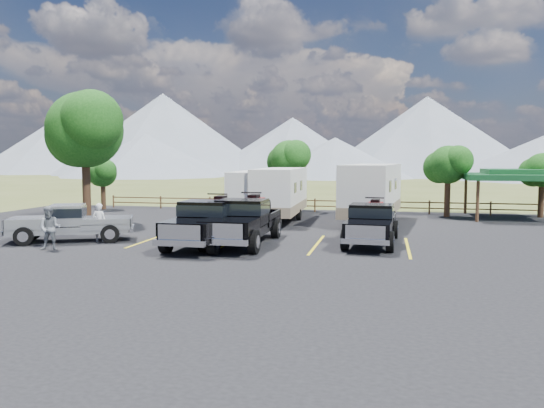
% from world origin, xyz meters
% --- Properties ---
extents(ground, '(320.00, 320.00, 0.00)m').
position_xyz_m(ground, '(0.00, 0.00, 0.00)').
color(ground, '#495524').
rests_on(ground, ground).
extents(asphalt_lot, '(44.00, 34.00, 0.04)m').
position_xyz_m(asphalt_lot, '(0.00, 3.00, 0.02)').
color(asphalt_lot, black).
rests_on(asphalt_lot, ground).
extents(stall_lines, '(12.12, 5.50, 0.01)m').
position_xyz_m(stall_lines, '(0.00, 4.00, 0.04)').
color(stall_lines, gold).
rests_on(stall_lines, asphalt_lot).
extents(tree_big_nw, '(5.54, 5.18, 7.84)m').
position_xyz_m(tree_big_nw, '(-12.55, 9.03, 5.60)').
color(tree_big_nw, black).
rests_on(tree_big_nw, ground).
extents(tree_ne_a, '(3.11, 2.92, 4.76)m').
position_xyz_m(tree_ne_a, '(8.97, 17.01, 3.48)').
color(tree_ne_a, black).
rests_on(tree_ne_a, ground).
extents(tree_ne_b, '(2.77, 2.59, 4.27)m').
position_xyz_m(tree_ne_b, '(14.98, 18.01, 3.13)').
color(tree_ne_b, black).
rests_on(tree_ne_b, ground).
extents(tree_north, '(3.46, 3.24, 5.25)m').
position_xyz_m(tree_north, '(-2.03, 19.02, 3.83)').
color(tree_north, black).
rests_on(tree_north, ground).
extents(tree_nw_small, '(2.59, 2.43, 3.85)m').
position_xyz_m(tree_nw_small, '(-16.02, 17.01, 2.78)').
color(tree_nw_small, black).
rests_on(tree_nw_small, ground).
extents(rail_fence, '(36.12, 0.12, 1.00)m').
position_xyz_m(rail_fence, '(2.00, 18.50, 0.61)').
color(rail_fence, '#533623').
rests_on(rail_fence, ground).
extents(pavilion, '(6.20, 6.20, 3.22)m').
position_xyz_m(pavilion, '(13.00, 17.00, 2.79)').
color(pavilion, '#533623').
rests_on(pavilion, ground).
extents(mountain_range, '(209.00, 71.00, 20.00)m').
position_xyz_m(mountain_range, '(-7.63, 105.98, 7.87)').
color(mountain_range, slate).
rests_on(mountain_range, ground).
extents(rig_left, '(2.41, 6.74, 2.25)m').
position_xyz_m(rig_left, '(-2.74, 2.83, 1.12)').
color(rig_left, black).
rests_on(rig_left, asphalt_lot).
extents(rig_center, '(2.43, 6.86, 2.29)m').
position_xyz_m(rig_center, '(-1.25, 3.45, 1.14)').
color(rig_center, black).
rests_on(rig_center, asphalt_lot).
extents(rig_right, '(2.45, 6.23, 2.04)m').
position_xyz_m(rig_right, '(4.42, 4.76, 1.02)').
color(rig_right, black).
rests_on(rig_right, asphalt_lot).
extents(trailer_left, '(2.55, 8.87, 3.08)m').
position_xyz_m(trailer_left, '(-2.90, 12.65, 1.65)').
color(trailer_left, white).
rests_on(trailer_left, asphalt_lot).
extents(trailer_center, '(2.63, 9.35, 3.25)m').
position_xyz_m(trailer_center, '(-1.41, 12.70, 1.74)').
color(trailer_center, white).
rests_on(trailer_center, asphalt_lot).
extents(trailer_right, '(3.58, 10.17, 3.51)m').
position_xyz_m(trailer_right, '(4.20, 12.56, 1.88)').
color(trailer_right, white).
rests_on(trailer_right, asphalt_lot).
extents(pickup_silver, '(6.01, 4.05, 1.73)m').
position_xyz_m(pickup_silver, '(-9.38, 2.50, 0.94)').
color(pickup_silver, gray).
rests_on(pickup_silver, asphalt_lot).
extents(person_a, '(0.66, 0.44, 1.81)m').
position_xyz_m(person_a, '(-8.02, 2.70, 0.95)').
color(person_a, silver).
rests_on(person_a, asphalt_lot).
extents(person_b, '(1.07, 0.94, 1.86)m').
position_xyz_m(person_b, '(-8.89, 0.22, 0.97)').
color(person_b, slate).
rests_on(person_b, asphalt_lot).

